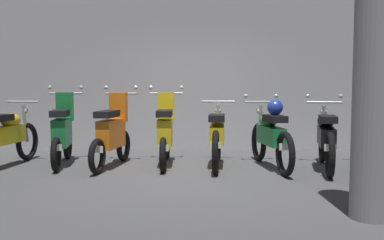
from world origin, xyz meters
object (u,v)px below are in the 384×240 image
(motorbike_slot_4, at_px, (165,133))
(motorbike_slot_5, at_px, (217,136))
(motorbike_slot_7, at_px, (326,138))
(motorbike_slot_2, at_px, (62,133))
(motorbike_slot_3, at_px, (112,134))
(motorbike_slot_8, at_px, (379,137))
(support_pillar, at_px, (376,58))
(motorbike_slot_1, at_px, (6,136))
(motorbike_slot_6, at_px, (271,135))

(motorbike_slot_4, relative_size, motorbike_slot_5, 0.86)
(motorbike_slot_7, bearing_deg, motorbike_slot_5, 172.34)
(motorbike_slot_2, relative_size, motorbike_slot_3, 1.00)
(motorbike_slot_4, bearing_deg, motorbike_slot_8, -3.31)
(support_pillar, bearing_deg, motorbike_slot_5, 117.66)
(motorbike_slot_8, bearing_deg, motorbike_slot_5, 176.61)
(motorbike_slot_4, relative_size, motorbike_slot_8, 0.86)
(motorbike_slot_3, xyz_separation_m, motorbike_slot_4, (0.83, 0.18, 0.00))
(motorbike_slot_2, height_order, motorbike_slot_7, motorbike_slot_2)
(motorbike_slot_1, bearing_deg, motorbike_slot_5, 3.34)
(motorbike_slot_4, distance_m, motorbike_slot_6, 1.68)
(motorbike_slot_4, height_order, motorbike_slot_6, motorbike_slot_4)
(motorbike_slot_4, relative_size, motorbike_slot_7, 0.87)
(motorbike_slot_4, bearing_deg, motorbike_slot_2, -179.23)
(motorbike_slot_2, xyz_separation_m, motorbike_slot_7, (4.18, -0.25, -0.04))
(motorbike_slot_8, bearing_deg, motorbike_slot_1, -179.55)
(motorbike_slot_5, height_order, motorbike_slot_7, motorbike_slot_7)
(motorbike_slot_2, height_order, support_pillar, support_pillar)
(motorbike_slot_4, xyz_separation_m, motorbike_slot_5, (0.84, -0.05, -0.04))
(motorbike_slot_1, distance_m, motorbike_slot_3, 1.67)
(motorbike_slot_6, bearing_deg, support_pillar, -76.57)
(motorbike_slot_5, distance_m, motorbike_slot_6, 0.85)
(motorbike_slot_4, xyz_separation_m, support_pillar, (2.30, -2.83, 1.04))
(motorbike_slot_1, xyz_separation_m, motorbike_slot_8, (5.84, 0.05, 0.00))
(motorbike_slot_5, bearing_deg, motorbike_slot_7, -7.66)
(motorbike_slot_1, height_order, motorbike_slot_8, same)
(motorbike_slot_4, distance_m, motorbike_slot_5, 0.84)
(motorbike_slot_3, distance_m, motorbike_slot_4, 0.85)
(motorbike_slot_1, xyz_separation_m, support_pillar, (4.79, -2.59, 1.08))
(motorbike_slot_1, distance_m, motorbike_slot_2, 0.85)
(motorbike_slot_7, bearing_deg, motorbike_slot_6, 175.35)
(motorbike_slot_1, relative_size, motorbike_slot_4, 1.16)
(support_pillar, bearing_deg, motorbike_slot_6, 103.43)
(motorbike_slot_4, distance_m, support_pillar, 3.79)
(support_pillar, bearing_deg, motorbike_slot_1, 151.65)
(motorbike_slot_1, relative_size, motorbike_slot_5, 1.00)
(motorbike_slot_2, bearing_deg, motorbike_slot_8, -1.95)
(motorbike_slot_8, distance_m, support_pillar, 3.03)
(motorbike_slot_1, bearing_deg, motorbike_slot_7, -0.35)
(motorbike_slot_3, height_order, motorbike_slot_7, motorbike_slot_3)
(motorbike_slot_2, relative_size, motorbike_slot_8, 0.86)
(motorbike_slot_8, bearing_deg, motorbike_slot_2, 178.05)
(motorbike_slot_1, xyz_separation_m, motorbike_slot_2, (0.82, 0.22, 0.04))
(motorbike_slot_2, relative_size, motorbike_slot_4, 0.99)
(motorbike_slot_6, bearing_deg, motorbike_slot_2, 176.93)
(motorbike_slot_2, relative_size, motorbike_slot_7, 0.86)
(motorbike_slot_4, relative_size, support_pillar, 0.54)
(motorbike_slot_5, bearing_deg, motorbike_slot_1, -176.66)
(motorbike_slot_2, xyz_separation_m, support_pillar, (3.97, -2.80, 1.04))
(motorbike_slot_1, distance_m, motorbike_slot_6, 4.17)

